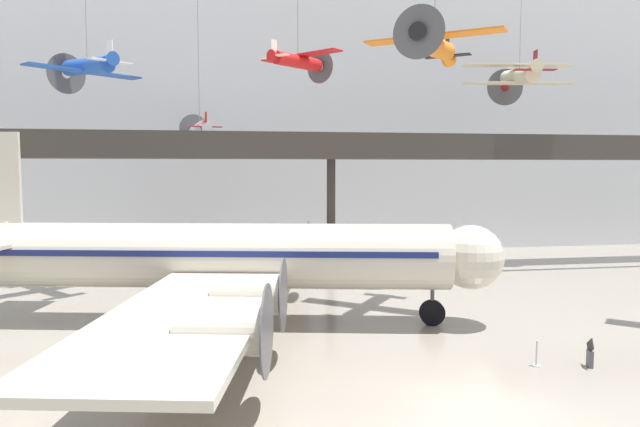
{
  "coord_description": "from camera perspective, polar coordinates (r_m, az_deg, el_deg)",
  "views": [
    {
      "loc": [
        -8.4,
        -17.31,
        8.02
      ],
      "look_at": [
        -3.59,
        11.5,
        5.69
      ],
      "focal_mm": 32.0,
      "sensor_mm": 36.0,
      "label": 1
    }
  ],
  "objects": [
    {
      "name": "suspended_plane_red_highwing",
      "position": [
        39.57,
        -2.21,
        15.03
      ],
      "size": [
        5.39,
        5.47,
        8.24
      ],
      "rotation": [
        0.0,
        0.0,
        0.73
      ],
      "color": "red"
    },
    {
      "name": "airliner_silver_main",
      "position": [
        29.87,
        -10.38,
        -4.28
      ],
      "size": [
        29.51,
        33.99,
        9.88
      ],
      "rotation": [
        0.0,
        0.0,
        -0.2
      ],
      "color": "beige",
      "rests_on": "ground"
    },
    {
      "name": "suspended_plane_orange_highwing",
      "position": [
        33.53,
        11.36,
        16.1
      ],
      "size": [
        6.96,
        6.48,
        8.62
      ],
      "rotation": [
        0.0,
        0.0,
        4.07
      ],
      "color": "orange"
    },
    {
      "name": "info_sign_pedestal",
      "position": [
        26.05,
        25.38,
        -12.77
      ],
      "size": [
        0.26,
        0.76,
        1.24
      ],
      "rotation": [
        0.0,
        0.0,
        -0.27
      ],
      "color": "#4C4C51",
      "rests_on": "ground"
    },
    {
      "name": "suspended_plane_silver_racer",
      "position": [
        47.77,
        -11.95,
        8.28
      ],
      "size": [
        6.9,
        5.74,
        11.86
      ],
      "rotation": [
        0.0,
        0.0,
        1.81
      ],
      "color": "silver"
    },
    {
      "name": "stanchion_barrier",
      "position": [
        25.41,
        20.83,
        -13.37
      ],
      "size": [
        0.36,
        0.36,
        1.08
      ],
      "color": "#B2B5BA",
      "rests_on": "ground"
    },
    {
      "name": "ground_plane",
      "position": [
        20.85,
        15.93,
        -18.24
      ],
      "size": [
        260.0,
        260.0,
        0.0
      ],
      "primitive_type": "plane",
      "color": "gray"
    },
    {
      "name": "hangar_back_wall",
      "position": [
        55.82,
        -0.79,
        10.53
      ],
      "size": [
        140.0,
        3.0,
        27.67
      ],
      "color": "silver",
      "rests_on": "ground"
    },
    {
      "name": "mezzanine_walkway",
      "position": [
        44.74,
        1.35,
        5.86
      ],
      "size": [
        110.0,
        3.2,
        10.73
      ],
      "color": "#38332D",
      "rests_on": "ground"
    },
    {
      "name": "suspended_plane_blue_trainer",
      "position": [
        39.67,
        -22.24,
        13.43
      ],
      "size": [
        6.39,
        6.21,
        9.27
      ],
      "rotation": [
        0.0,
        0.0,
        2.28
      ],
      "color": "#1E4CAD"
    },
    {
      "name": "suspended_plane_cream_biplane",
      "position": [
        48.69,
        19.29,
        12.85
      ],
      "size": [
        8.66,
        7.1,
        8.91
      ],
      "rotation": [
        0.0,
        0.0,
        1.43
      ],
      "color": "beige"
    }
  ]
}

